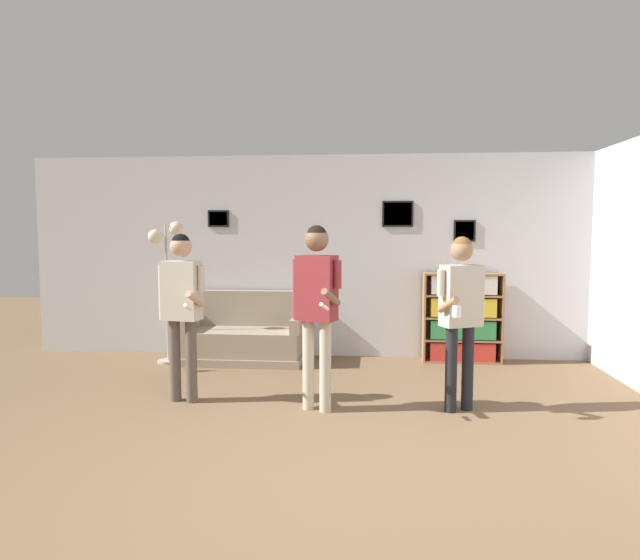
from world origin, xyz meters
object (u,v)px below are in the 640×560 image
couch (244,338)px  person_player_foreground_left (182,299)px  person_watcher_holding_cup (461,305)px  bottle_on_floor (188,363)px  bookshelf (462,318)px  floor_lamp (166,258)px  person_player_foreground_center (317,297)px

couch → person_player_foreground_left: bearing=-96.5°
person_watcher_holding_cup → bottle_on_floor: (-3.04, 1.23, -0.91)m
couch → bookshelf: size_ratio=1.34×
person_watcher_holding_cup → bookshelf: bearing=80.8°
floor_lamp → couch: bearing=11.5°
person_player_foreground_left → bottle_on_floor: size_ratio=6.37×
floor_lamp → person_player_foreground_left: 1.81m
person_player_foreground_center → bottle_on_floor: size_ratio=6.68×
couch → floor_lamp: 1.44m
couch → floor_lamp: floor_lamp is taller
couch → person_watcher_holding_cup: (2.49, -1.87, 0.71)m
couch → bottle_on_floor: 0.86m
floor_lamp → bookshelf: bearing=5.9°
couch → person_player_foreground_left: size_ratio=0.93×
person_player_foreground_center → bottle_on_floor: 2.37m
person_player_foreground_left → person_player_foreground_center: size_ratio=0.95×
couch → bookshelf: bearing=4.0°
bookshelf → person_player_foreground_center: bearing=-127.7°
bookshelf → bottle_on_floor: size_ratio=4.41×
bottle_on_floor → bookshelf: bearing=13.9°
floor_lamp → bottle_on_floor: (0.41, -0.44, -1.25)m
bookshelf → person_player_foreground_left: (-3.03, -2.01, 0.45)m
person_watcher_holding_cup → bottle_on_floor: 3.40m
person_player_foreground_left → person_watcher_holding_cup: bearing=-1.2°
couch → bottle_on_floor: bearing=-130.8°
floor_lamp → person_player_foreground_center: (2.10, -1.78, -0.26)m
couch → bookshelf: 2.84m
bookshelf → bottle_on_floor: bookshelf is taller
floor_lamp → bottle_on_floor: size_ratio=6.92×
person_player_foreground_left → bottle_on_floor: 1.53m
couch → person_watcher_holding_cup: 3.19m
couch → bookshelf: (2.82, 0.20, 0.28)m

